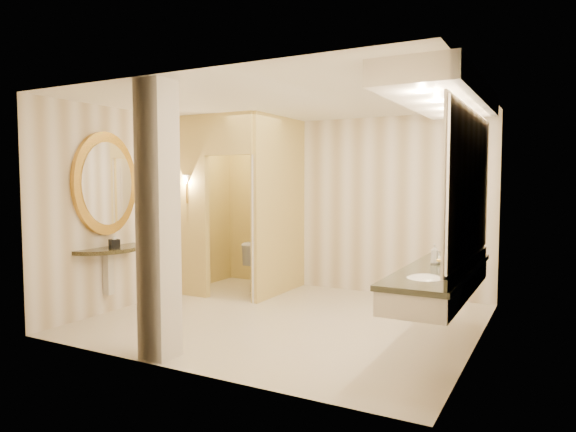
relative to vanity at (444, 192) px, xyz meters
name	(u,v)px	position (x,y,z in m)	size (l,w,h in m)	color
floor	(287,319)	(-1.98, 0.40, -1.63)	(4.50, 4.50, 0.00)	beige
ceiling	(287,102)	(-1.98, 0.40, 1.07)	(4.50, 4.50, 0.00)	white
wall_back	(347,205)	(-1.98, 2.40, -0.28)	(4.50, 0.02, 2.70)	#EFE2CF
wall_front	(181,224)	(-1.98, -1.60, -0.28)	(4.50, 0.02, 2.70)	#EFE2CF
wall_left	(150,207)	(-4.23, 0.40, -0.28)	(0.02, 4.00, 2.70)	#EFE2CF
wall_right	(479,218)	(0.27, 0.40, -0.28)	(0.02, 4.00, 2.70)	#EFE2CF
toilet_closet	(251,204)	(-3.11, 1.37, -0.24)	(1.50, 1.55, 2.70)	#EBDA7B
wall_sconce	(187,181)	(-3.90, 0.83, 0.10)	(0.14, 0.14, 0.42)	gold
vanity	(444,192)	(0.00, 0.00, 0.00)	(0.75, 2.50, 2.09)	beige
console_shelf	(106,211)	(-4.19, -0.45, -0.28)	(1.02, 1.02, 1.96)	black
pillar	(158,221)	(-2.43, -1.40, -0.28)	(0.31, 0.31, 2.70)	beige
tissue_box	(114,244)	(-4.01, -0.49, -0.70)	(0.11, 0.11, 0.11)	black
toilet	(266,265)	(-3.08, 1.74, -1.23)	(0.44, 0.78, 0.80)	white
soap_bottle_a	(448,256)	(-0.01, 0.32, -0.68)	(0.06, 0.07, 0.14)	beige
soap_bottle_b	(438,258)	(-0.09, 0.21, -0.69)	(0.09, 0.09, 0.12)	silver
soap_bottle_c	(435,254)	(-0.12, 0.17, -0.65)	(0.08, 0.08, 0.21)	#C6B28C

